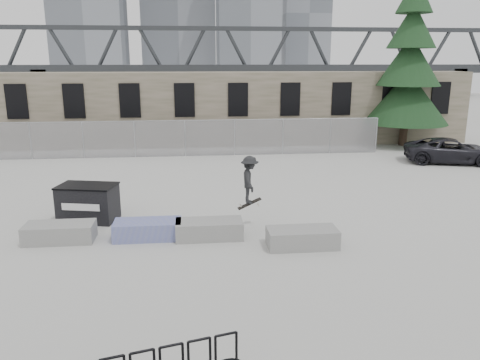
% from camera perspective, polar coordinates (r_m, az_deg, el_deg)
% --- Properties ---
extents(ground, '(120.00, 120.00, 0.00)m').
position_cam_1_polar(ground, '(14.32, -7.15, -7.02)').
color(ground, '#BBBBB6').
rests_on(ground, ground).
extents(stone_wall, '(36.00, 2.58, 4.50)m').
position_cam_1_polar(stone_wall, '(29.72, -6.71, 8.61)').
color(stone_wall, '#69624E').
rests_on(stone_wall, ground).
extents(chainlink_fence, '(22.06, 0.06, 2.02)m').
position_cam_1_polar(chainlink_fence, '(26.17, -6.72, 5.14)').
color(chainlink_fence, gray).
rests_on(chainlink_fence, ground).
extents(planter_far_left, '(2.00, 0.90, 0.54)m').
position_cam_1_polar(planter_far_left, '(14.86, -21.12, -5.91)').
color(planter_far_left, gray).
rests_on(planter_far_left, ground).
extents(planter_center_left, '(2.00, 0.90, 0.54)m').
position_cam_1_polar(planter_center_left, '(14.38, -11.17, -5.86)').
color(planter_center_left, '#3946AD').
rests_on(planter_center_left, ground).
extents(planter_center_right, '(2.00, 0.90, 0.54)m').
position_cam_1_polar(planter_center_right, '(14.16, -3.77, -5.92)').
color(planter_center_right, gray).
rests_on(planter_center_right, ground).
extents(planter_offset, '(2.00, 0.90, 0.54)m').
position_cam_1_polar(planter_offset, '(13.59, 7.60, -6.91)').
color(planter_offset, gray).
rests_on(planter_offset, ground).
extents(dumpster, '(2.06, 1.51, 1.22)m').
position_cam_1_polar(dumpster, '(16.33, -18.03, -2.64)').
color(dumpster, black).
rests_on(dumpster, ground).
extents(spruce_tree, '(5.12, 5.12, 11.50)m').
position_cam_1_polar(spruce_tree, '(30.88, 19.89, 12.51)').
color(spruce_tree, '#38281E').
rests_on(spruce_tree, ground).
extents(truss_bridge, '(70.00, 3.00, 9.80)m').
position_cam_1_polar(truss_bridge, '(69.01, 2.17, 13.49)').
color(truss_bridge, '#2D3033').
rests_on(truss_bridge, ground).
extents(suv, '(5.00, 3.25, 1.28)m').
position_cam_1_polar(suv, '(26.73, 24.34, 3.28)').
color(suv, black).
rests_on(suv, ground).
extents(skateboarder, '(0.77, 0.99, 1.71)m').
position_cam_1_polar(skateboarder, '(14.69, 1.18, 0.02)').
color(skateboarder, black).
rests_on(skateboarder, ground).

